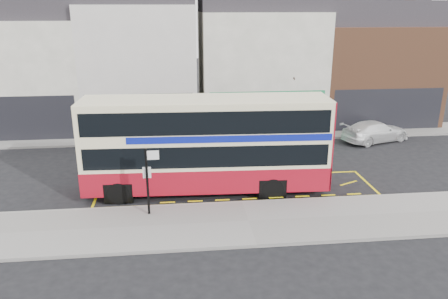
{
  "coord_description": "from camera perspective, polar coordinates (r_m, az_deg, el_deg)",
  "views": [
    {
      "loc": [
        -2.85,
        -18.95,
        8.95
      ],
      "look_at": [
        -0.6,
        2.0,
        1.98
      ],
      "focal_mm": 35.0,
      "sensor_mm": 36.0,
      "label": 1
    }
  ],
  "objects": [
    {
      "name": "pavement",
      "position": [
        19.08,
        3.22,
        -9.44
      ],
      "size": [
        40.0,
        4.0,
        0.15
      ],
      "primitive_type": "cube",
      "color": "gray",
      "rests_on": "ground"
    },
    {
      "name": "terrace_green_shop",
      "position": [
        34.75,
        4.54,
        11.84
      ],
      "size": [
        9.0,
        8.01,
        11.3
      ],
      "color": "silver",
      "rests_on": "ground"
    },
    {
      "name": "car_silver",
      "position": [
        29.63,
        -12.03,
        1.83
      ],
      "size": [
        4.52,
        2.07,
        1.5
      ],
      "primitive_type": "imported",
      "rotation": [
        0.0,
        0.0,
        1.64
      ],
      "color": "#AFAEB3",
      "rests_on": "ground"
    },
    {
      "name": "ground",
      "position": [
        21.15,
        2.22,
        -6.74
      ],
      "size": [
        120.0,
        120.0,
        0.0
      ],
      "primitive_type": "plane",
      "color": "black",
      "rests_on": "ground"
    },
    {
      "name": "bus_stop_post",
      "position": [
        19.16,
        -9.84,
        -3.33
      ],
      "size": [
        0.76,
        0.13,
        3.04
      ],
      "rotation": [
        0.0,
        0.0,
        0.02
      ],
      "color": "black",
      "rests_on": "pavement"
    },
    {
      "name": "street_tree_right",
      "position": [
        32.37,
        9.02,
        8.63
      ],
      "size": [
        2.47,
        2.47,
        5.33
      ],
      "color": "#321D16",
      "rests_on": "ground"
    },
    {
      "name": "road_markings",
      "position": [
        22.6,
        1.63,
        -5.03
      ],
      "size": [
        14.0,
        3.4,
        0.01
      ],
      "primitive_type": null,
      "color": "yellow",
      "rests_on": "ground"
    },
    {
      "name": "double_decker_bus",
      "position": [
        21.43,
        -2.22,
        0.77
      ],
      "size": [
        12.01,
        3.19,
        4.76
      ],
      "rotation": [
        0.0,
        0.0,
        -0.04
      ],
      "color": "beige",
      "rests_on": "ground"
    },
    {
      "name": "kerb",
      "position": [
        20.79,
        2.37,
        -6.99
      ],
      "size": [
        40.0,
        0.15,
        0.15
      ],
      "primitive_type": "cube",
      "color": "gray",
      "rests_on": "ground"
    },
    {
      "name": "car_grey",
      "position": [
        29.99,
        2.21,
        2.27
      ],
      "size": [
        4.1,
        1.51,
        1.34
      ],
      "primitive_type": "imported",
      "rotation": [
        0.0,
        0.0,
        1.59
      ],
      "color": "#36383D",
      "rests_on": "ground"
    },
    {
      "name": "car_white",
      "position": [
        31.8,
        19.14,
        2.26
      ],
      "size": [
        5.28,
        3.46,
        1.42
      ],
      "primitive_type": "imported",
      "rotation": [
        0.0,
        0.0,
        1.9
      ],
      "color": "white",
      "rests_on": "ground"
    },
    {
      "name": "terrace_right",
      "position": [
        37.5,
        18.41,
        10.69
      ],
      "size": [
        9.0,
        8.01,
        10.3
      ],
      "color": "brown",
      "rests_on": "ground"
    },
    {
      "name": "terrace_far_left",
      "position": [
        35.81,
        -23.78,
        10.17
      ],
      "size": [
        8.0,
        8.01,
        10.8
      ],
      "color": "silver",
      "rests_on": "ground"
    },
    {
      "name": "terrace_left",
      "position": [
        34.24,
        -10.76,
        11.91
      ],
      "size": [
        8.0,
        8.01,
        11.8
      ],
      "color": "beige",
      "rests_on": "ground"
    },
    {
      "name": "far_pavement",
      "position": [
        31.37,
        -0.66,
        1.87
      ],
      "size": [
        50.0,
        3.0,
        0.15
      ],
      "primitive_type": "cube",
      "color": "gray",
      "rests_on": "ground"
    }
  ]
}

